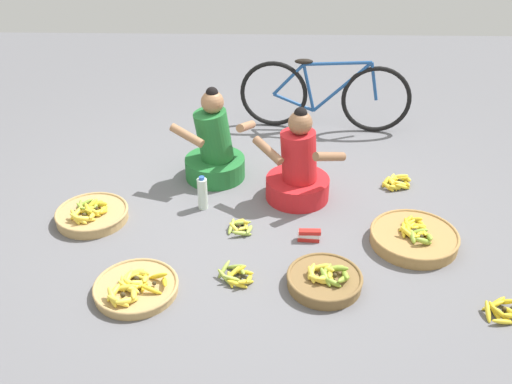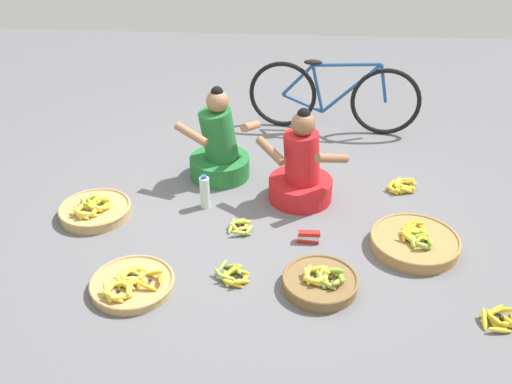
{
  "view_description": "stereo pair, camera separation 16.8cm",
  "coord_description": "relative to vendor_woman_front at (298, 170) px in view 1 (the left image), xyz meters",
  "views": [
    {
      "loc": [
        0.09,
        -3.73,
        2.51
      ],
      "look_at": [
        0.0,
        -0.2,
        0.35
      ],
      "focal_mm": 40.16,
      "sensor_mm": 36.0,
      "label": 1
    },
    {
      "loc": [
        0.26,
        -3.72,
        2.51
      ],
      "look_at": [
        0.0,
        -0.2,
        0.35
      ],
      "focal_mm": 40.16,
      "sensor_mm": 36.0,
      "label": 2
    }
  ],
  "objects": [
    {
      "name": "loose_bananas_back_left",
      "position": [
        -0.44,
        -1.05,
        -0.23
      ],
      "size": [
        0.27,
        0.26,
        0.09
      ],
      "color": "#9EB747",
      "rests_on": "ground"
    },
    {
      "name": "ground_plane",
      "position": [
        -0.33,
        -0.3,
        -0.26
      ],
      "size": [
        10.0,
        10.0,
        0.0
      ],
      "primitive_type": "plane",
      "color": "slate"
    },
    {
      "name": "loose_bananas_front_left",
      "position": [
        -0.45,
        -0.48,
        -0.23
      ],
      "size": [
        0.2,
        0.22,
        0.07
      ],
      "color": "#9EB747",
      "rests_on": "ground"
    },
    {
      "name": "vendor_woman_behind",
      "position": [
        -0.7,
        0.33,
        0.01
      ],
      "size": [
        0.71,
        0.54,
        0.83
      ],
      "color": "#237233",
      "rests_on": "ground"
    },
    {
      "name": "banana_basket_front_right",
      "position": [
        -1.09,
        -1.2,
        -0.21
      ],
      "size": [
        0.56,
        0.56,
        0.14
      ],
      "color": "tan",
      "rests_on": "ground"
    },
    {
      "name": "bicycle_leaning",
      "position": [
        0.3,
        1.35,
        0.1
      ],
      "size": [
        1.7,
        0.25,
        0.73
      ],
      "color": "black",
      "rests_on": "ground"
    },
    {
      "name": "banana_basket_mid_left",
      "position": [
        -1.6,
        -0.37,
        -0.2
      ],
      "size": [
        0.56,
        0.56,
        0.16
      ],
      "color": "tan",
      "rests_on": "ground"
    },
    {
      "name": "water_bottle",
      "position": [
        -0.76,
        -0.18,
        -0.12
      ],
      "size": [
        0.08,
        0.08,
        0.29
      ],
      "color": "silver",
      "rests_on": "ground"
    },
    {
      "name": "vendor_woman_front",
      "position": [
        0.0,
        0.0,
        0.0
      ],
      "size": [
        0.74,
        0.54,
        0.8
      ],
      "color": "red",
      "rests_on": "ground"
    },
    {
      "name": "loose_bananas_near_vendor",
      "position": [
        0.86,
        0.21,
        -0.23
      ],
      "size": [
        0.27,
        0.27,
        0.1
      ],
      "color": "yellow",
      "rests_on": "ground"
    },
    {
      "name": "packet_carton_stack",
      "position": [
        0.07,
        -0.6,
        -0.21
      ],
      "size": [
        0.17,
        0.07,
        0.09
      ],
      "color": "red",
      "rests_on": "ground"
    },
    {
      "name": "banana_basket_back_center",
      "position": [
        0.14,
        -1.11,
        -0.2
      ],
      "size": [
        0.5,
        0.5,
        0.16
      ],
      "color": "brown",
      "rests_on": "ground"
    },
    {
      "name": "loose_bananas_front_center",
      "position": [
        1.23,
        -1.35,
        -0.23
      ],
      "size": [
        0.24,
        0.24,
        0.09
      ],
      "color": "yellow",
      "rests_on": "ground"
    },
    {
      "name": "banana_basket_back_right",
      "position": [
        0.83,
        -0.62,
        -0.2
      ],
      "size": [
        0.64,
        0.64,
        0.17
      ],
      "color": "#A87F47",
      "rests_on": "ground"
    }
  ]
}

